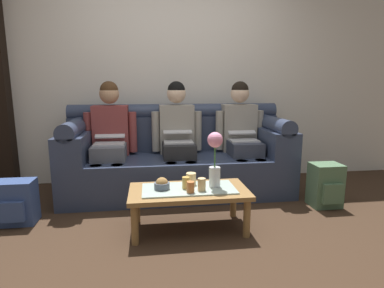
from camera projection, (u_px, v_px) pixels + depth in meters
name	position (u px, v px, depth m)	size (l,w,h in m)	color
ground_plane	(192.00, 239.00, 2.43)	(14.00, 14.00, 0.00)	#382619
back_wall_patterned	(173.00, 62.00, 3.82)	(6.00, 0.12, 2.90)	silver
couch	(178.00, 159.00, 3.50)	(2.41, 0.88, 0.96)	#2D3851
person_left	(110.00, 135.00, 3.35)	(0.56, 0.67, 1.22)	#595B66
person_middle	(178.00, 133.00, 3.44)	(0.56, 0.67, 1.22)	#232326
person_right	(241.00, 132.00, 3.54)	(0.56, 0.67, 1.22)	#383D4C
coffee_table	(189.00, 194.00, 2.56)	(0.96, 0.50, 0.36)	olive
flower_vase	(215.00, 155.00, 2.54)	(0.13, 0.13, 0.45)	silver
snack_bowl	(162.00, 185.00, 2.52)	(0.12, 0.12, 0.10)	#4C5666
cup_near_left	(191.00, 179.00, 2.63)	(0.08, 0.08, 0.10)	#DBB77A
cup_near_right	(186.00, 183.00, 2.53)	(0.06, 0.06, 0.09)	gold
cup_far_center	(190.00, 187.00, 2.44)	(0.06, 0.06, 0.09)	#B26633
cup_far_left	(202.00, 184.00, 2.48)	(0.06, 0.06, 0.10)	#DBB77A
backpack_left	(15.00, 203.00, 2.68)	(0.33, 0.25, 0.38)	#33477A
backpack_right	(326.00, 186.00, 3.07)	(0.28, 0.27, 0.43)	#4C6B4C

